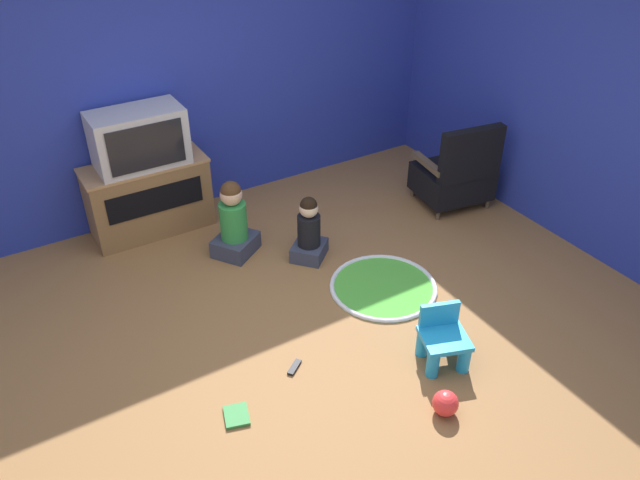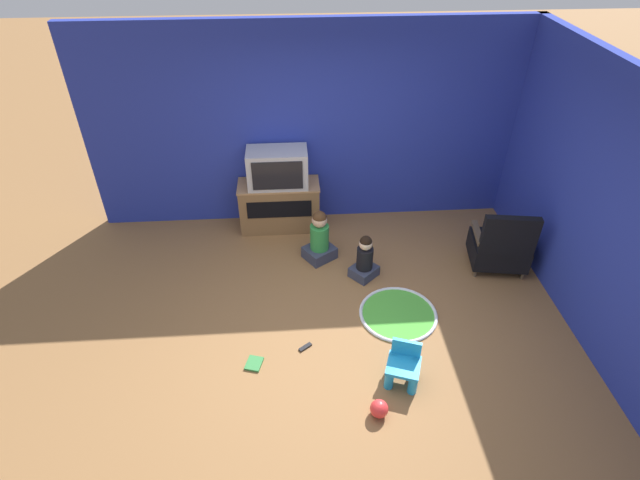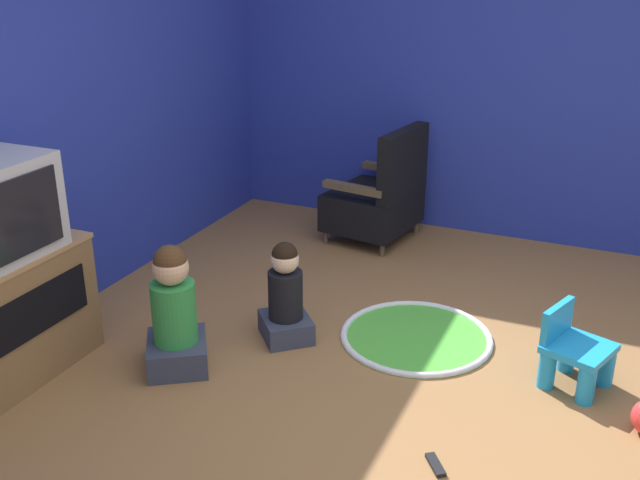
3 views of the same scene
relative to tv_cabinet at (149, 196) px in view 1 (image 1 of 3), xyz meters
The scene contains 13 objects.
ground_plane 2.15m from the tv_cabinet, 74.52° to the right, with size 30.00×30.00×0.00m, color olive.
wall_back 1.12m from the tv_cabinet, 36.15° to the left, with size 5.70×0.12×2.68m.
wall_right 4.09m from the tv_cabinet, 36.16° to the right, with size 0.12×5.40×2.68m.
tv_cabinet is the anchor object (origin of this frame).
television 0.57m from the tv_cabinet, 90.00° to the right, with size 0.78×0.43×0.50m.
black_armchair 2.90m from the tv_cabinet, 22.37° to the right, with size 0.74×0.67×0.88m.
yellow_kid_chair 2.96m from the tv_cabinet, 66.64° to the right, with size 0.40×0.39×0.42m.
play_mat 2.28m from the tv_cabinet, 54.51° to the right, with size 0.88×0.88×0.04m.
child_watching_left 1.53m from the tv_cabinet, 48.38° to the right, with size 0.40×0.40×0.59m.
child_watching_center 0.90m from the tv_cabinet, 56.34° to the right, with size 0.47×0.46×0.70m.
toy_ball 3.22m from the tv_cabinet, 74.11° to the right, with size 0.17×0.17×0.17m.
book 2.47m from the tv_cabinet, 96.62° to the right, with size 0.20×0.22×0.02m.
remote_control 2.29m from the tv_cabinet, 83.80° to the right, with size 0.15×0.12×0.02m.
Camera 1 is at (-1.78, -2.96, 3.17)m, focal length 35.00 mm.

